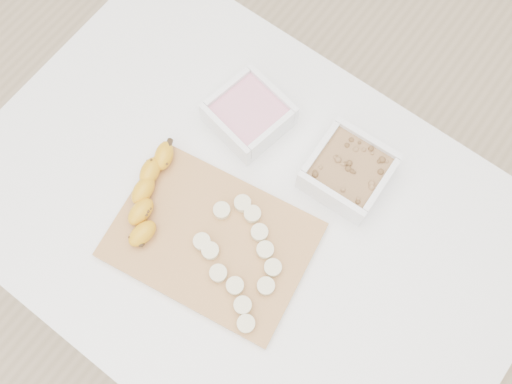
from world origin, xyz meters
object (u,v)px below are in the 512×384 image
Objects in this scene: bowl_granola at (348,171)px; cutting_board at (212,240)px; table at (247,230)px; bowl_yogurt at (249,114)px; banana at (149,195)px.

bowl_granola is 0.42× the size of cutting_board.
bowl_granola reaches higher than table.
bowl_granola is 0.27m from cutting_board.
bowl_yogurt is 0.44× the size of cutting_board.
table is 0.23m from bowl_granola.
banana is (-0.25, -0.25, -0.00)m from bowl_granola.
banana is at bearing -101.15° from bowl_yogurt.
cutting_board is 1.75× the size of banana.
cutting_board is at bearing -105.05° from table.
bowl_yogurt is 0.24m from cutting_board.
table is at bearing -121.47° from bowl_granola.
bowl_granola is 0.35m from banana.
bowl_granola is 0.73× the size of banana.
bowl_yogurt is 0.21m from bowl_granola.
table is 0.13m from cutting_board.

